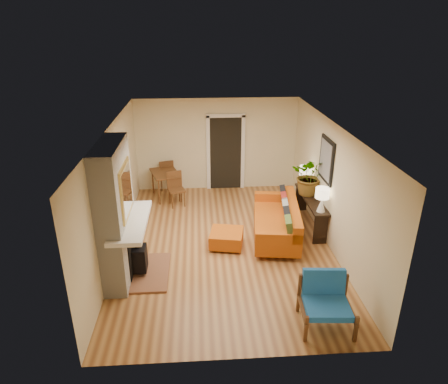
{
  "coord_description": "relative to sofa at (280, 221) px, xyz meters",
  "views": [
    {
      "loc": [
        -0.53,
        -7.57,
        4.47
      ],
      "look_at": [
        0.0,
        0.2,
        1.15
      ],
      "focal_mm": 32.0,
      "sensor_mm": 36.0,
      "label": 1
    }
  ],
  "objects": [
    {
      "name": "room_shell",
      "position": [
        -0.65,
        2.36,
        0.86
      ],
      "size": [
        6.5,
        6.5,
        6.5
      ],
      "color": "#BC8448",
      "rests_on": "ground"
    },
    {
      "name": "fireplace",
      "position": [
        -3.25,
        -1.28,
        0.86
      ],
      "size": [
        1.09,
        1.68,
        2.6
      ],
      "color": "white",
      "rests_on": "ground"
    },
    {
      "name": "sofa",
      "position": [
        0.0,
        0.0,
        0.0
      ],
      "size": [
        1.23,
        2.3,
        0.87
      ],
      "color": "silver",
      "rests_on": "ground"
    },
    {
      "name": "ottoman",
      "position": [
        -1.22,
        -0.36,
        -0.18
      ],
      "size": [
        0.8,
        0.8,
        0.35
      ],
      "color": "silver",
      "rests_on": "ground"
    },
    {
      "name": "blue_chair",
      "position": [
        0.18,
        -2.81,
        0.07
      ],
      "size": [
        0.86,
        0.84,
        0.84
      ],
      "color": "brown",
      "rests_on": "ground"
    },
    {
      "name": "dining_table",
      "position": [
        -2.62,
        2.39,
        0.21
      ],
      "size": [
        1.04,
        1.7,
        0.89
      ],
      "color": "brown",
      "rests_on": "ground"
    },
    {
      "name": "console_table",
      "position": [
        0.82,
        0.45,
        0.2
      ],
      "size": [
        0.34,
        1.85,
        0.72
      ],
      "color": "black",
      "rests_on": "ground"
    },
    {
      "name": "lamp_near",
      "position": [
        0.82,
        -0.28,
        0.68
      ],
      "size": [
        0.3,
        0.3,
        0.54
      ],
      "color": "white",
      "rests_on": "console_table"
    },
    {
      "name": "lamp_far",
      "position": [
        0.82,
        1.11,
        0.68
      ],
      "size": [
        0.3,
        0.3,
        0.54
      ],
      "color": "white",
      "rests_on": "console_table"
    },
    {
      "name": "houseplant",
      "position": [
        0.81,
        0.65,
        0.81
      ],
      "size": [
        1.03,
        0.97,
        0.93
      ],
      "primitive_type": "imported",
      "rotation": [
        0.0,
        0.0,
        -0.34
      ],
      "color": "#1E5919",
      "rests_on": "console_table"
    }
  ]
}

